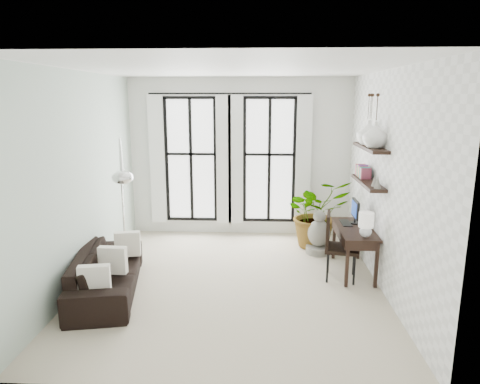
# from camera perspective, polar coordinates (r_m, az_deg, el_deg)

# --- Properties ---
(floor) EXTENTS (5.00, 5.00, 0.00)m
(floor) POSITION_cam_1_polar(r_m,az_deg,el_deg) (6.78, -1.09, -11.94)
(floor) COLOR #C2B59A
(floor) RESTS_ON ground
(ceiling) EXTENTS (5.00, 5.00, 0.00)m
(ceiling) POSITION_cam_1_polar(r_m,az_deg,el_deg) (6.18, -1.22, 16.16)
(ceiling) COLOR white
(ceiling) RESTS_ON wall_back
(wall_left) EXTENTS (0.00, 5.00, 5.00)m
(wall_left) POSITION_cam_1_polar(r_m,az_deg,el_deg) (6.82, -20.37, 1.54)
(wall_left) COLOR #B1C5B6
(wall_left) RESTS_ON floor
(wall_right) EXTENTS (0.00, 5.00, 5.00)m
(wall_right) POSITION_cam_1_polar(r_m,az_deg,el_deg) (6.53, 18.95, 1.18)
(wall_right) COLOR white
(wall_right) RESTS_ON floor
(wall_back) EXTENTS (4.50, 0.00, 4.50)m
(wall_back) POSITION_cam_1_polar(r_m,az_deg,el_deg) (8.75, -0.02, 4.59)
(wall_back) COLOR white
(wall_back) RESTS_ON floor
(windows) EXTENTS (3.26, 0.13, 2.65)m
(windows) POSITION_cam_1_polar(r_m,az_deg,el_deg) (8.70, -1.36, 4.27)
(windows) COLOR white
(windows) RESTS_ON wall_back
(wall_shelves) EXTENTS (0.25, 1.30, 0.60)m
(wall_shelves) POSITION_cam_1_polar(r_m,az_deg,el_deg) (6.99, 16.72, 3.10)
(wall_shelves) COLOR black
(wall_shelves) RESTS_ON wall_right
(sofa) EXTENTS (1.21, 2.24, 0.62)m
(sofa) POSITION_cam_1_polar(r_m,az_deg,el_deg) (6.64, -17.32, -10.17)
(sofa) COLOR black
(sofa) RESTS_ON floor
(throw_pillows) EXTENTS (0.40, 1.52, 0.40)m
(throw_pillows) POSITION_cam_1_polar(r_m,az_deg,el_deg) (6.54, -16.59, -8.69)
(throw_pillows) COLOR silver
(throw_pillows) RESTS_ON sofa
(plant) EXTENTS (1.44, 1.34, 1.32)m
(plant) POSITION_cam_1_polar(r_m,az_deg,el_deg) (8.26, 10.15, -2.74)
(plant) COLOR #2D7228
(plant) RESTS_ON floor
(desk) EXTENTS (0.54, 1.28, 1.15)m
(desk) POSITION_cam_1_polar(r_m,az_deg,el_deg) (7.09, 15.09, -5.12)
(desk) COLOR black
(desk) RESTS_ON floor
(desk_chair) EXTENTS (0.58, 0.58, 1.06)m
(desk_chair) POSITION_cam_1_polar(r_m,az_deg,el_deg) (6.88, 12.63, -6.50)
(desk_chair) COLOR black
(desk_chair) RESTS_ON floor
(arc_lamp) EXTENTS (0.71, 1.43, 2.22)m
(arc_lamp) POSITION_cam_1_polar(r_m,az_deg,el_deg) (6.77, -15.55, 2.81)
(arc_lamp) COLOR silver
(arc_lamp) RESTS_ON floor
(buddha) EXTENTS (0.45, 0.45, 0.81)m
(buddha) POSITION_cam_1_polar(r_m,az_deg,el_deg) (7.97, 10.47, -5.70)
(buddha) COLOR gray
(buddha) RESTS_ON floor
(vase_a) EXTENTS (0.37, 0.37, 0.38)m
(vase_a) POSITION_cam_1_polar(r_m,az_deg,el_deg) (6.64, 17.60, 7.27)
(vase_a) COLOR white
(vase_a) RESTS_ON shelf_upper
(vase_b) EXTENTS (0.37, 0.37, 0.38)m
(vase_b) POSITION_cam_1_polar(r_m,az_deg,el_deg) (7.03, 16.79, 7.58)
(vase_b) COLOR white
(vase_b) RESTS_ON shelf_upper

